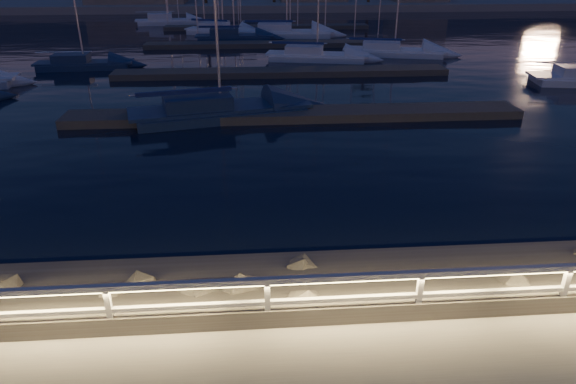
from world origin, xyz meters
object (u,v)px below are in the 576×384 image
object	(u,v)px
sailboat_f	(82,63)
sailboat_n	(221,30)
guard_rail	(367,286)
sailboat_l	(391,50)
sailboat_m	(167,20)
sailboat_k	(284,32)
sailboat_g	(314,55)
sailboat_c	(216,109)
sailboat_j	(232,36)

from	to	relation	value
sailboat_f	sailboat_n	xyz separation A→B (m)	(9.05, 16.72, 0.04)
guard_rail	sailboat_l	size ratio (longest dim) A/B	3.26
sailboat_m	sailboat_k	bearing A→B (deg)	-47.96
sailboat_g	sailboat_m	bearing A→B (deg)	133.22
sailboat_c	sailboat_j	world-z (taller)	sailboat_c
sailboat_j	sailboat_f	bearing A→B (deg)	-129.37
guard_rail	sailboat_m	world-z (taller)	sailboat_m
sailboat_j	sailboat_c	bearing A→B (deg)	-90.45
sailboat_g	sailboat_j	distance (m)	12.28
sailboat_m	sailboat_c	bearing A→B (deg)	-86.23
sailboat_m	sailboat_n	bearing A→B (deg)	-60.92
sailboat_c	sailboat_f	bearing A→B (deg)	114.18
sailboat_f	sailboat_l	distance (m)	23.32
sailboat_k	sailboat_c	bearing A→B (deg)	-96.07
sailboat_j	sailboat_m	world-z (taller)	sailboat_m
sailboat_g	sailboat_j	bearing A→B (deg)	133.75
sailboat_c	sailboat_l	size ratio (longest dim) A/B	1.09
sailboat_f	sailboat_n	distance (m)	19.01
sailboat_f	sailboat_j	world-z (taller)	sailboat_j
guard_rail	sailboat_f	world-z (taller)	sailboat_f
sailboat_c	sailboat_k	xyz separation A→B (m)	(5.28, 27.63, 0.01)
guard_rail	sailboat_g	xyz separation A→B (m)	(2.90, 31.21, -0.96)
sailboat_c	sailboat_g	size ratio (longest dim) A/B	1.13
sailboat_c	sailboat_g	xyz separation A→B (m)	(6.67, 14.89, -0.04)
sailboat_f	sailboat_n	size ratio (longest dim) A/B	0.86
guard_rail	sailboat_f	distance (m)	32.35
sailboat_n	guard_rail	bearing A→B (deg)	-61.82
sailboat_f	sailboat_g	world-z (taller)	sailboat_g
sailboat_j	sailboat_k	size ratio (longest dim) A/B	0.80
sailboat_k	sailboat_f	bearing A→B (deg)	-131.37
sailboat_j	sailboat_m	xyz separation A→B (m)	(-7.82, 13.28, 0.04)
sailboat_g	sailboat_j	size ratio (longest dim) A/B	1.06
sailboat_f	guard_rail	bearing A→B (deg)	-67.54
sailboat_g	sailboat_k	distance (m)	12.81
sailboat_l	sailboat_m	size ratio (longest dim) A/B	1.05
sailboat_c	sailboat_j	xyz separation A→B (m)	(0.26, 25.37, -0.03)
sailboat_k	sailboat_n	size ratio (longest dim) A/B	1.17
sailboat_g	sailboat_l	bearing A→B (deg)	26.71
sailboat_j	sailboat_l	xyz separation A→B (m)	(12.79, -8.84, -0.01)
sailboat_j	sailboat_l	size ratio (longest dim) A/B	0.91
sailboat_j	sailboat_n	world-z (taller)	sailboat_n
guard_rail	sailboat_g	bearing A→B (deg)	84.69
sailboat_g	sailboat_n	bearing A→B (deg)	129.55
sailboat_c	sailboat_n	world-z (taller)	sailboat_c
sailboat_l	sailboat_n	bearing A→B (deg)	151.49
guard_rail	sailboat_l	xyz separation A→B (m)	(9.28, 32.85, -0.97)
sailboat_g	sailboat_k	world-z (taller)	sailboat_k
sailboat_k	sailboat_j	bearing A→B (deg)	-151.04
sailboat_g	sailboat_l	distance (m)	6.59
sailboat_k	sailboat_n	bearing A→B (deg)	166.62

